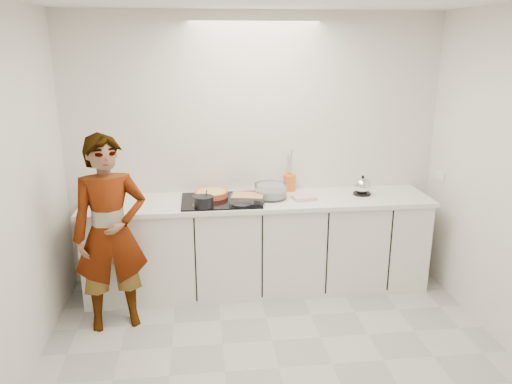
{
  "coord_description": "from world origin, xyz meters",
  "views": [
    {
      "loc": [
        -0.53,
        -3.12,
        2.3
      ],
      "look_at": [
        -0.05,
        1.05,
        1.05
      ],
      "focal_mm": 35.0,
      "sensor_mm": 36.0,
      "label": 1
    }
  ],
  "objects": [
    {
      "name": "tea_towel",
      "position": [
        0.42,
        1.22,
        0.93
      ],
      "size": [
        0.23,
        0.19,
        0.03
      ],
      "primitive_type": "cube",
      "rotation": [
        0.0,
        0.0,
        0.21
      ],
      "color": "white",
      "rests_on": "countertop"
    },
    {
      "name": "hob",
      "position": [
        -0.35,
        1.26,
        0.92
      ],
      "size": [
        0.72,
        0.54,
        0.01
      ],
      "primitive_type": "cube",
      "color": "black",
      "rests_on": "countertop"
    },
    {
      "name": "floor",
      "position": [
        0.0,
        0.0,
        0.0
      ],
      "size": [
        3.6,
        3.2,
        0.0
      ],
      "primitive_type": "cube",
      "color": "#BABBB2",
      "rests_on": "ground"
    },
    {
      "name": "cook",
      "position": [
        -1.27,
        0.77,
        0.82
      ],
      "size": [
        0.67,
        0.52,
        1.64
      ],
      "primitive_type": "imported",
      "rotation": [
        0.0,
        0.0,
        0.23
      ],
      "color": "white",
      "rests_on": "floor"
    },
    {
      "name": "base_cabinets",
      "position": [
        0.0,
        1.28,
        0.43
      ],
      "size": [
        3.2,
        0.58,
        0.87
      ],
      "primitive_type": "cube",
      "color": "white",
      "rests_on": "floor"
    },
    {
      "name": "saucepan",
      "position": [
        -0.51,
        1.08,
        0.97
      ],
      "size": [
        0.18,
        0.18,
        0.16
      ],
      "color": "black",
      "rests_on": "hob"
    },
    {
      "name": "kettle",
      "position": [
        1.0,
        1.31,
        0.99
      ],
      "size": [
        0.22,
        0.22,
        0.19
      ],
      "color": "black",
      "rests_on": "countertop"
    },
    {
      "name": "countertop",
      "position": [
        0.0,
        1.28,
        0.89
      ],
      "size": [
        3.24,
        0.64,
        0.04
      ],
      "primitive_type": "cube",
      "color": "white",
      "rests_on": "base_cabinets"
    },
    {
      "name": "wall_back",
      "position": [
        0.0,
        1.6,
        1.3
      ],
      "size": [
        3.6,
        0.0,
        2.6
      ],
      "primitive_type": "cube",
      "color": "silver",
      "rests_on": "ground"
    },
    {
      "name": "baking_dish",
      "position": [
        -0.11,
        1.19,
        0.96
      ],
      "size": [
        0.35,
        0.29,
        0.06
      ],
      "color": "silver",
      "rests_on": "hob"
    },
    {
      "name": "wall_front",
      "position": [
        0.0,
        -1.6,
        1.3
      ],
      "size": [
        3.6,
        0.0,
        2.6
      ],
      "primitive_type": "cube",
      "color": "silver",
      "rests_on": "ground"
    },
    {
      "name": "utensil_crock",
      "position": [
        0.34,
        1.54,
        0.99
      ],
      "size": [
        0.16,
        0.16,
        0.16
      ],
      "primitive_type": "cylinder",
      "rotation": [
        0.0,
        0.0,
        0.39
      ],
      "color": "orange",
      "rests_on": "countertop"
    },
    {
      "name": "mixing_bowl",
      "position": [
        0.11,
        1.3,
        0.98
      ],
      "size": [
        0.32,
        0.32,
        0.14
      ],
      "color": "silver",
      "rests_on": "countertop"
    },
    {
      "name": "tart_dish",
      "position": [
        -0.44,
        1.37,
        0.95
      ],
      "size": [
        0.42,
        0.42,
        0.05
      ],
      "color": "#D05236",
      "rests_on": "hob"
    }
  ]
}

